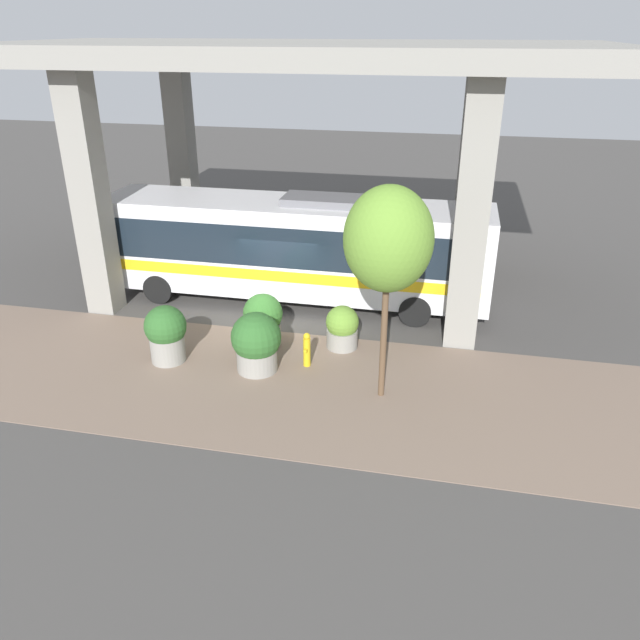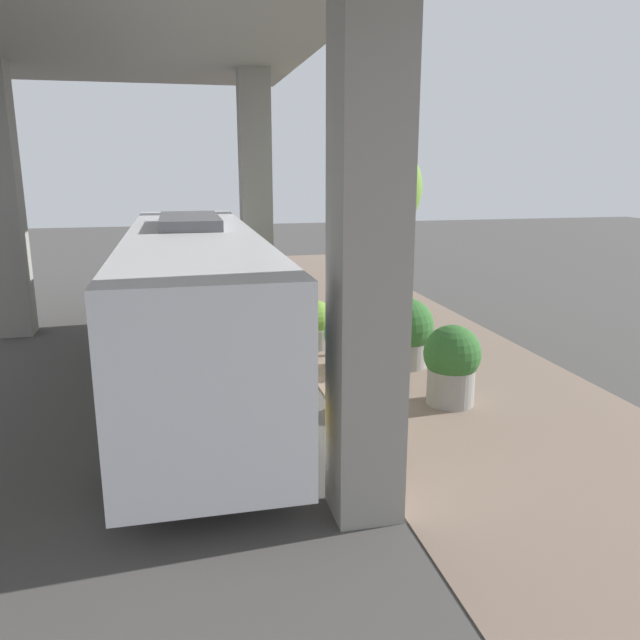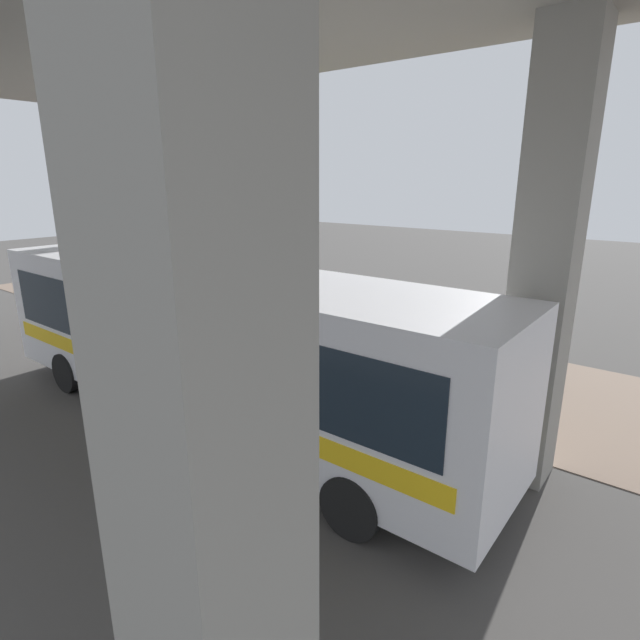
{
  "view_description": "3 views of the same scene",
  "coord_description": "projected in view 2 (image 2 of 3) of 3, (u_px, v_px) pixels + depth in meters",
  "views": [
    {
      "loc": [
        -16.5,
        -5.14,
        8.54
      ],
      "look_at": [
        -0.58,
        -1.73,
        0.82
      ],
      "focal_mm": 35.0,
      "sensor_mm": 36.0,
      "label": 1
    },
    {
      "loc": [
        2.85,
        13.29,
        4.71
      ],
      "look_at": [
        -0.46,
        -1.26,
        1.04
      ],
      "focal_mm": 35.0,
      "sensor_mm": 36.0,
      "label": 2
    },
    {
      "loc": [
        9.08,
        7.75,
        5.16
      ],
      "look_at": [
        -1.08,
        -0.16,
        1.49
      ],
      "focal_mm": 28.0,
      "sensor_mm": 36.0,
      "label": 3
    }
  ],
  "objects": [
    {
      "name": "ground_plane",
      "position": [
        312.0,
        378.0,
        14.32
      ],
      "size": [
        80.0,
        80.0,
        0.0
      ],
      "primitive_type": "plane",
      "color": "#474442",
      "rests_on": "ground"
    },
    {
      "name": "sidewalk_strip",
      "position": [
        434.0,
        368.0,
        14.96
      ],
      "size": [
        6.0,
        40.0,
        0.02
      ],
      "color": "#7A6656",
      "rests_on": "ground"
    },
    {
      "name": "overpass",
      "position": [
        105.0,
        41.0,
        11.78
      ],
      "size": [
        9.4,
        19.44,
        8.06
      ],
      "color": "gray",
      "rests_on": "ground"
    },
    {
      "name": "bus",
      "position": [
        194.0,
        297.0,
        13.5
      ],
      "size": [
        2.76,
        12.72,
        3.63
      ],
      "color": "silver",
      "rests_on": "ground"
    },
    {
      "name": "fire_hydrant",
      "position": [
        370.0,
        334.0,
        16.15
      ],
      "size": [
        0.42,
        0.2,
        1.02
      ],
      "color": "gold",
      "rests_on": "ground"
    },
    {
      "name": "planter_front",
      "position": [
        348.0,
        341.0,
        14.42
      ],
      "size": [
        1.15,
        1.15,
        1.58
      ],
      "color": "gray",
      "rests_on": "ground"
    },
    {
      "name": "planter_middle",
      "position": [
        451.0,
        364.0,
        12.53
      ],
      "size": [
        1.16,
        1.16,
        1.66
      ],
      "color": "gray",
      "rests_on": "ground"
    },
    {
      "name": "planter_back",
      "position": [
        315.0,
        325.0,
        16.56
      ],
      "size": [
        0.95,
        0.95,
        1.3
      ],
      "color": "gray",
      "rests_on": "ground"
    },
    {
      "name": "planter_extra",
      "position": [
        405.0,
        332.0,
        14.98
      ],
      "size": [
        1.35,
        1.35,
        1.69
      ],
      "color": "gray",
      "rests_on": "ground"
    },
    {
      "name": "street_tree_near",
      "position": [
        385.0,
        188.0,
        17.59
      ],
      "size": [
        2.07,
        2.07,
        5.39
      ],
      "color": "brown",
      "rests_on": "ground"
    }
  ]
}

